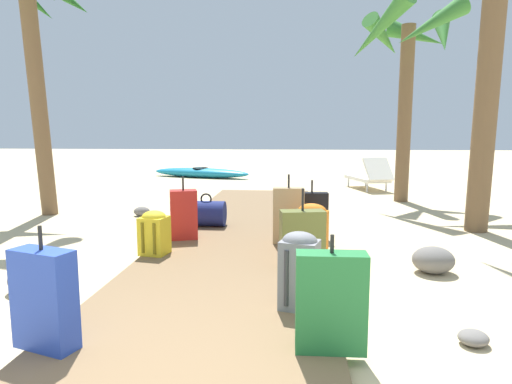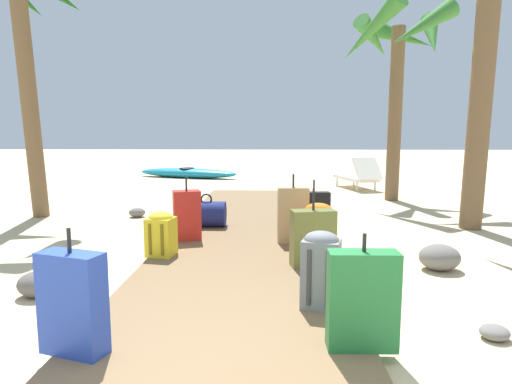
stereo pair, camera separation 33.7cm
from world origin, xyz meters
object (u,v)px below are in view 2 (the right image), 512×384
suitcase_black (314,212)px  kayak (187,173)px  backpack_grey (321,268)px  palm_tree_far_left (24,5)px  duffel_bag_navy (207,214)px  suitcase_red (187,215)px  suitcase_blue (73,303)px  lounge_chair (358,176)px  backpack_orange (318,226)px  suitcase_tan (293,215)px  palm_tree_far_right (399,53)px  backpack_yellow (161,233)px  suitcase_olive (313,238)px  suitcase_green (362,300)px

suitcase_black → kayak: size_ratio=0.21×
backpack_grey → palm_tree_far_left: bearing=138.1°
duffel_bag_navy → suitcase_red: (-0.13, -0.77, 0.13)m
suitcase_blue → suitcase_black: suitcase_blue is taller
suitcase_black → suitcase_red: 1.66m
lounge_chair → backpack_orange: bearing=-105.0°
palm_tree_far_left → backpack_grey: bearing=-41.9°
kayak → suitcase_tan: bearing=-71.1°
suitcase_blue → palm_tree_far_right: (3.70, 6.57, 2.55)m
suitcase_blue → lounge_chair: (3.35, 8.46, -0.06)m
suitcase_tan → lounge_chair: bearing=71.6°
backpack_orange → kayak: (-3.09, 8.64, -0.22)m
kayak → backpack_orange: bearing=-70.3°
backpack_yellow → backpack_grey: bearing=-41.5°
suitcase_black → palm_tree_far_left: 5.43m
palm_tree_far_left → kayak: size_ratio=1.31×
suitcase_blue → suitcase_tan: (1.46, 2.76, 0.02)m
suitcase_olive → suitcase_tan: 0.97m
duffel_bag_navy → palm_tree_far_left: size_ratio=0.12×
palm_tree_far_left → palm_tree_far_right: size_ratio=1.12×
backpack_yellow → lounge_chair: lounge_chair is taller
palm_tree_far_right → backpack_grey: bearing=-110.1°
duffel_bag_navy → backpack_yellow: size_ratio=1.11×
duffel_bag_navy → backpack_grey: (1.28, -2.87, 0.13)m
suitcase_tan → suitcase_red: (-1.30, 0.09, -0.03)m
suitcase_tan → suitcase_black: 0.59m
palm_tree_far_right → kayak: palm_tree_far_right is taller
suitcase_green → backpack_grey: bearing=106.0°
duffel_bag_navy → backpack_grey: size_ratio=0.90×
suitcase_green → suitcase_olive: 1.69m
suitcase_green → palm_tree_far_left: (-4.36, 4.38, 2.96)m
palm_tree_far_left → kayak: bearing=79.2°
suitcase_green → lounge_chair: (1.61, 8.34, -0.06)m
suitcase_red → backpack_grey: bearing=-56.1°
duffel_bag_navy → backpack_orange: bearing=-41.1°
suitcase_red → palm_tree_far_left: (-2.76, 1.64, 2.96)m
backpack_orange → palm_tree_far_right: (1.97, 4.20, 2.57)m
suitcase_red → palm_tree_far_left: 4.37m
suitcase_blue → backpack_grey: bearing=25.6°
duffel_bag_navy → backpack_yellow: (-0.28, -1.49, 0.07)m
suitcase_blue → duffel_bag_navy: bearing=85.5°
backpack_orange → palm_tree_far_left: (-4.33, 2.13, 2.98)m
suitcase_green → kayak: (-3.12, 10.89, -0.24)m
duffel_bag_navy → suitcase_black: (1.47, -0.35, 0.09)m
suitcase_red → palm_tree_far_right: (3.54, 3.72, 2.55)m
suitcase_green → suitcase_tan: suitcase_tan is taller
suitcase_blue → duffel_bag_navy: size_ratio=1.44×
suitcase_tan → lounge_chair: suitcase_tan is taller
suitcase_green → palm_tree_far_right: (1.95, 6.46, 2.55)m
backpack_grey → duffel_bag_navy: bearing=114.0°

